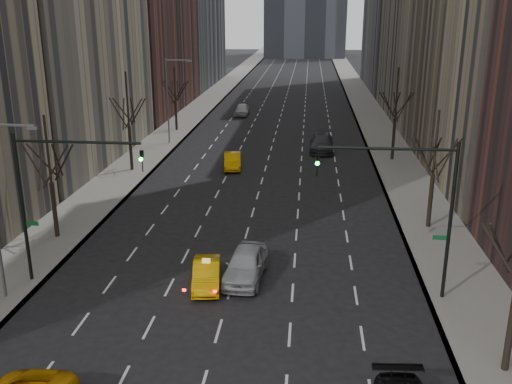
# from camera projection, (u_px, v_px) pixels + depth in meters

# --- Properties ---
(sidewalk_left) EXTENTS (4.50, 320.00, 0.15)m
(sidewalk_left) POSITION_uv_depth(u_px,v_px,m) (202.00, 106.00, 85.84)
(sidewalk_left) COLOR slate
(sidewalk_left) RESTS_ON ground
(sidewalk_right) EXTENTS (4.50, 320.00, 0.15)m
(sidewalk_right) POSITION_uv_depth(u_px,v_px,m) (366.00, 109.00, 83.68)
(sidewalk_right) COLOR slate
(sidewalk_right) RESTS_ON ground
(tree_lw_b) EXTENTS (3.36, 3.50, 7.82)m
(tree_lw_b) POSITION_uv_depth(u_px,v_px,m) (51.00, 183.00, 35.41)
(tree_lw_b) COLOR black
(tree_lw_b) RESTS_ON ground
(tree_lw_c) EXTENTS (3.36, 3.50, 8.74)m
(tree_lw_c) POSITION_uv_depth(u_px,v_px,m) (129.00, 127.00, 50.48)
(tree_lw_c) COLOR black
(tree_lw_c) RESTS_ON ground
(tree_lw_d) EXTENTS (3.36, 3.50, 7.36)m
(tree_lw_d) POSITION_uv_depth(u_px,v_px,m) (175.00, 101.00, 67.69)
(tree_lw_d) COLOR black
(tree_lw_d) RESTS_ON ground
(tree_rw_b) EXTENTS (3.36, 3.50, 7.82)m
(tree_rw_b) POSITION_uv_depth(u_px,v_px,m) (433.00, 175.00, 37.09)
(tree_rw_b) COLOR black
(tree_rw_b) RESTS_ON ground
(tree_rw_c) EXTENTS (3.36, 3.50, 8.74)m
(tree_rw_c) POSITION_uv_depth(u_px,v_px,m) (395.00, 119.00, 54.05)
(tree_rw_c) COLOR black
(tree_rw_c) RESTS_ON ground
(traffic_mast_left) EXTENTS (6.69, 0.39, 8.00)m
(traffic_mast_left) POSITION_uv_depth(u_px,v_px,m) (51.00, 185.00, 28.92)
(traffic_mast_left) COLOR black
(traffic_mast_left) RESTS_ON ground
(traffic_mast_right) EXTENTS (6.69, 0.39, 8.00)m
(traffic_mast_right) POSITION_uv_depth(u_px,v_px,m) (417.00, 195.00, 27.32)
(traffic_mast_right) COLOR black
(traffic_mast_right) RESTS_ON ground
(streetlight_far) EXTENTS (2.83, 0.22, 9.00)m
(streetlight_far) POSITION_uv_depth(u_px,v_px,m) (170.00, 92.00, 60.32)
(streetlight_far) COLOR slate
(streetlight_far) RESTS_ON ground
(taxi_sedan) EXTENTS (1.94, 4.16, 1.32)m
(taxi_sedan) POSITION_uv_depth(u_px,v_px,m) (207.00, 274.00, 30.10)
(taxi_sedan) COLOR #D89F04
(taxi_sedan) RESTS_ON ground
(silver_sedan_ahead) EXTENTS (2.38, 5.09, 1.68)m
(silver_sedan_ahead) POSITION_uv_depth(u_px,v_px,m) (246.00, 264.00, 30.85)
(silver_sedan_ahead) COLOR #A2A4A9
(silver_sedan_ahead) RESTS_ON ground
(far_taxi) EXTENTS (2.03, 4.45, 1.41)m
(far_taxi) POSITION_uv_depth(u_px,v_px,m) (233.00, 161.00, 52.38)
(far_taxi) COLOR #F2A905
(far_taxi) RESTS_ON ground
(far_suv_grey) EXTENTS (2.53, 5.98, 1.72)m
(far_suv_grey) POSITION_uv_depth(u_px,v_px,m) (322.00, 143.00, 58.77)
(far_suv_grey) COLOR #2F2E34
(far_suv_grey) RESTS_ON ground
(far_car_white) EXTENTS (1.90, 4.60, 1.56)m
(far_car_white) POSITION_uv_depth(u_px,v_px,m) (242.00, 109.00, 78.82)
(far_car_white) COLOR silver
(far_car_white) RESTS_ON ground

